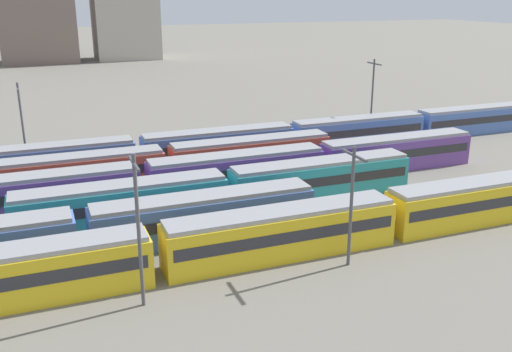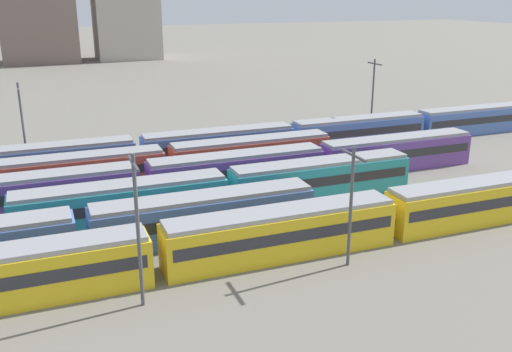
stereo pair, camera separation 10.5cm
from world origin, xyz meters
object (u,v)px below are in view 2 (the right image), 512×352
at_px(train_track_4, 73,173).
at_px(catenary_pole_1, 23,124).
at_px(train_track_0, 389,215).
at_px(catenary_pole_3, 373,95).
at_px(train_track_2, 122,204).
at_px(catenary_pole_2, 351,201).
at_px(train_track_3, 143,182).
at_px(catenary_pole_0, 138,224).
at_px(train_track_5, 219,145).

height_order(train_track_4, catenary_pole_1, catenary_pole_1).
xyz_separation_m(train_track_0, catenary_pole_3, (16.45, 28.73, 3.98)).
xyz_separation_m(train_track_2, catenary_pole_2, (14.10, -13.56, 3.09)).
bearing_deg(train_track_3, catenary_pole_2, -58.84).
height_order(train_track_3, catenary_pole_0, catenary_pole_0).
height_order(train_track_3, catenary_pole_3, catenary_pole_3).
distance_m(train_track_3, catenary_pole_1, 17.11).
distance_m(catenary_pole_2, catenary_pole_3, 38.72).
height_order(train_track_0, train_track_2, same).
height_order(train_track_0, catenary_pole_3, catenary_pole_3).
bearing_deg(catenary_pole_2, train_track_2, 136.14).
relative_size(train_track_5, catenary_pole_0, 9.34).
xyz_separation_m(catenary_pole_1, catenary_pole_2, (21.52, -32.02, -0.54)).
distance_m(train_track_2, catenary_pole_1, 20.23).
relative_size(catenary_pole_0, catenary_pole_1, 1.00).
relative_size(train_track_3, catenary_pole_3, 7.01).
bearing_deg(catenary_pole_2, train_track_4, 125.83).
bearing_deg(train_track_5, catenary_pole_3, 6.93).
relative_size(train_track_3, train_track_4, 1.34).
distance_m(train_track_0, train_track_3, 22.97).
xyz_separation_m(train_track_4, catenary_pole_2, (17.30, -23.96, 3.09)).
height_order(catenary_pole_2, catenary_pole_3, catenary_pole_3).
bearing_deg(train_track_4, catenary_pole_3, 11.42).
distance_m(train_track_3, catenary_pole_2, 22.13).
bearing_deg(catenary_pole_3, train_track_3, -158.48).
relative_size(train_track_0, catenary_pole_0, 11.23).
distance_m(catenary_pole_1, catenary_pole_2, 38.58).
height_order(train_track_0, catenary_pole_0, catenary_pole_0).
distance_m(train_track_0, train_track_2, 22.20).
distance_m(train_track_2, catenary_pole_0, 14.20).
xyz_separation_m(train_track_0, train_track_4, (-22.81, 20.80, -0.00)).
bearing_deg(train_track_2, catenary_pole_0, -93.68).
height_order(train_track_5, catenary_pole_1, catenary_pole_1).
bearing_deg(train_track_0, catenary_pole_2, -150.21).
distance_m(train_track_5, catenary_pole_3, 22.97).
bearing_deg(train_track_4, train_track_2, -72.94).
xyz_separation_m(train_track_3, train_track_5, (10.85, 10.40, 0.00)).
bearing_deg(catenary_pole_0, train_track_5, 63.68).
bearing_deg(train_track_0, train_track_4, 137.63).
relative_size(train_track_4, catenary_pole_2, 6.26).
bearing_deg(train_track_0, train_track_2, 152.07).
bearing_deg(train_track_4, train_track_3, -41.14).
distance_m(catenary_pole_0, catenary_pole_1, 32.82).
bearing_deg(catenary_pole_2, train_track_0, 29.79).
relative_size(train_track_2, train_track_5, 0.60).
xyz_separation_m(train_track_0, catenary_pole_1, (-27.03, 28.87, 3.63)).
distance_m(train_track_0, catenary_pole_1, 39.71).
bearing_deg(train_track_5, catenary_pole_2, -89.03).
height_order(train_track_2, catenary_pole_2, catenary_pole_2).
bearing_deg(catenary_pole_0, train_track_4, 95.48).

